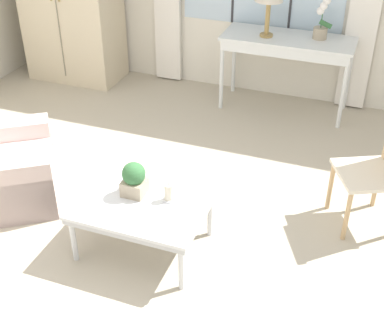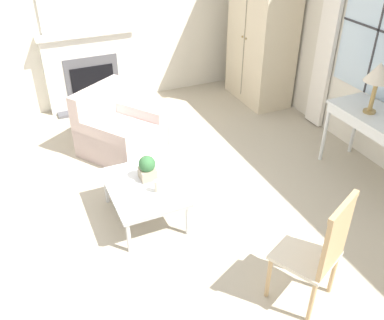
{
  "view_description": "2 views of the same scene",
  "coord_description": "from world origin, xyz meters",
  "px_view_note": "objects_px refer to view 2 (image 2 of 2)",
  "views": [
    {
      "loc": [
        1.28,
        -2.59,
        2.67
      ],
      "look_at": [
        0.14,
        0.48,
        0.58
      ],
      "focal_mm": 50.0,
      "sensor_mm": 36.0,
      "label": 1
    },
    {
      "loc": [
        3.2,
        -0.85,
        2.9
      ],
      "look_at": [
        0.11,
        0.52,
        0.7
      ],
      "focal_mm": 40.0,
      "sensor_mm": 36.0,
      "label": 2
    }
  ],
  "objects_px": {
    "armchair_upholstered": "(120,132)",
    "potted_plant_small": "(147,168)",
    "pillar_candle": "(158,187)",
    "armoire": "(262,33)",
    "side_chair_wooden": "(320,248)",
    "table_lamp": "(379,74)",
    "coffee_table": "(144,188)",
    "fireplace": "(90,65)"
  },
  "relations": [
    {
      "from": "pillar_candle",
      "to": "coffee_table",
      "type": "bearing_deg",
      "value": -151.81
    },
    {
      "from": "fireplace",
      "to": "potted_plant_small",
      "type": "distance_m",
      "value": 2.73
    },
    {
      "from": "armchair_upholstered",
      "to": "potted_plant_small",
      "type": "bearing_deg",
      "value": -2.61
    },
    {
      "from": "side_chair_wooden",
      "to": "coffee_table",
      "type": "bearing_deg",
      "value": -149.96
    },
    {
      "from": "table_lamp",
      "to": "side_chair_wooden",
      "type": "distance_m",
      "value": 2.19
    },
    {
      "from": "armoire",
      "to": "table_lamp",
      "type": "bearing_deg",
      "value": -1.0
    },
    {
      "from": "armchair_upholstered",
      "to": "pillar_candle",
      "type": "relative_size",
      "value": 8.13
    },
    {
      "from": "pillar_candle",
      "to": "armoire",
      "type": "bearing_deg",
      "value": 131.83
    },
    {
      "from": "armoire",
      "to": "armchair_upholstered",
      "type": "xyz_separation_m",
      "value": [
        0.66,
        -2.43,
        -0.78
      ]
    },
    {
      "from": "armchair_upholstered",
      "to": "potted_plant_small",
      "type": "distance_m",
      "value": 1.32
    },
    {
      "from": "pillar_candle",
      "to": "side_chair_wooden",
      "type": "bearing_deg",
      "value": 30.26
    },
    {
      "from": "armoire",
      "to": "potted_plant_small",
      "type": "xyz_separation_m",
      "value": [
        1.96,
        -2.49,
        -0.51
      ]
    },
    {
      "from": "side_chair_wooden",
      "to": "coffee_table",
      "type": "relative_size",
      "value": 1.16
    },
    {
      "from": "armoire",
      "to": "side_chair_wooden",
      "type": "xyz_separation_m",
      "value": [
        3.6,
        -1.67,
        -0.46
      ]
    },
    {
      "from": "potted_plant_small",
      "to": "table_lamp",
      "type": "bearing_deg",
      "value": 82.13
    },
    {
      "from": "table_lamp",
      "to": "coffee_table",
      "type": "height_order",
      "value": "table_lamp"
    },
    {
      "from": "table_lamp",
      "to": "side_chair_wooden",
      "type": "height_order",
      "value": "table_lamp"
    },
    {
      "from": "potted_plant_small",
      "to": "pillar_candle",
      "type": "xyz_separation_m",
      "value": [
        0.26,
        0.01,
        -0.07
      ]
    },
    {
      "from": "fireplace",
      "to": "armchair_upholstered",
      "type": "bearing_deg",
      "value": 0.33
    },
    {
      "from": "potted_plant_small",
      "to": "pillar_candle",
      "type": "distance_m",
      "value": 0.27
    },
    {
      "from": "armoire",
      "to": "table_lamp",
      "type": "relative_size",
      "value": 3.68
    },
    {
      "from": "side_chair_wooden",
      "to": "armoire",
      "type": "bearing_deg",
      "value": 155.09
    },
    {
      "from": "armoire",
      "to": "potted_plant_small",
      "type": "relative_size",
      "value": 8.17
    },
    {
      "from": "fireplace",
      "to": "coffee_table",
      "type": "relative_size",
      "value": 2.11
    },
    {
      "from": "side_chair_wooden",
      "to": "pillar_candle",
      "type": "distance_m",
      "value": 1.6
    },
    {
      "from": "armoire",
      "to": "pillar_candle",
      "type": "relative_size",
      "value": 14.29
    },
    {
      "from": "armoire",
      "to": "armchair_upholstered",
      "type": "relative_size",
      "value": 1.76
    },
    {
      "from": "fireplace",
      "to": "armoire",
      "type": "distance_m",
      "value": 2.59
    },
    {
      "from": "armoire",
      "to": "armchair_upholstered",
      "type": "distance_m",
      "value": 2.64
    },
    {
      "from": "fireplace",
      "to": "armoire",
      "type": "bearing_deg",
      "value": 72.45
    },
    {
      "from": "fireplace",
      "to": "armoire",
      "type": "relative_size",
      "value": 0.93
    },
    {
      "from": "armoire",
      "to": "pillar_candle",
      "type": "xyz_separation_m",
      "value": [
        2.22,
        -2.48,
        -0.58
      ]
    },
    {
      "from": "potted_plant_small",
      "to": "pillar_candle",
      "type": "bearing_deg",
      "value": 2.56
    },
    {
      "from": "side_chair_wooden",
      "to": "potted_plant_small",
      "type": "relative_size",
      "value": 4.17
    },
    {
      "from": "coffee_table",
      "to": "side_chair_wooden",
      "type": "bearing_deg",
      "value": 30.04
    },
    {
      "from": "armoire",
      "to": "pillar_candle",
      "type": "distance_m",
      "value": 3.37
    },
    {
      "from": "table_lamp",
      "to": "potted_plant_small",
      "type": "xyz_separation_m",
      "value": [
        -0.34,
        -2.45,
        -0.71
      ]
    },
    {
      "from": "coffee_table",
      "to": "pillar_candle",
      "type": "relative_size",
      "value": 6.27
    },
    {
      "from": "armoire",
      "to": "side_chair_wooden",
      "type": "relative_size",
      "value": 1.96
    },
    {
      "from": "table_lamp",
      "to": "armoire",
      "type": "bearing_deg",
      "value": 179.0
    },
    {
      "from": "armoire",
      "to": "potted_plant_small",
      "type": "bearing_deg",
      "value": -51.78
    },
    {
      "from": "side_chair_wooden",
      "to": "pillar_candle",
      "type": "xyz_separation_m",
      "value": [
        -1.38,
        -0.81,
        -0.12
      ]
    }
  ]
}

